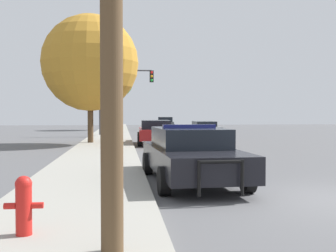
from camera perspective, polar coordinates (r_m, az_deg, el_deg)
name	(u,v)px	position (r m, az deg, el deg)	size (l,w,h in m)	color
ground_plane	(327,200)	(9.45, 20.79, -9.34)	(110.00, 110.00, 0.00)	#565659
sidewalk_left	(77,203)	(8.47, -12.19, -10.10)	(3.00, 110.00, 0.13)	#99968C
police_car	(191,154)	(10.99, 3.09, -3.75)	(2.34, 5.38, 1.50)	black
fire_hydrant	(24,203)	(6.17, -18.96, -9.90)	(0.52, 0.23, 0.82)	red
traffic_light	(122,87)	(32.72, -6.26, 5.22)	(4.20, 0.35, 5.11)	#424247
car_background_distant	(165,123)	(43.57, -0.39, 0.38)	(2.14, 4.14, 1.38)	#474C51
car_background_oncoming	(205,129)	(30.46, 4.97, -0.38)	(1.87, 4.38, 1.20)	slate
car_background_midblock	(155,132)	(23.93, -1.71, -0.78)	(2.18, 4.51, 1.39)	maroon
tree_sidewalk_mid	(90,63)	(24.37, -10.50, 8.39)	(5.44, 5.44, 7.22)	#4C3823
tree_sidewalk_far	(116,81)	(45.13, -7.01, 6.04)	(3.62, 3.62, 6.90)	brown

